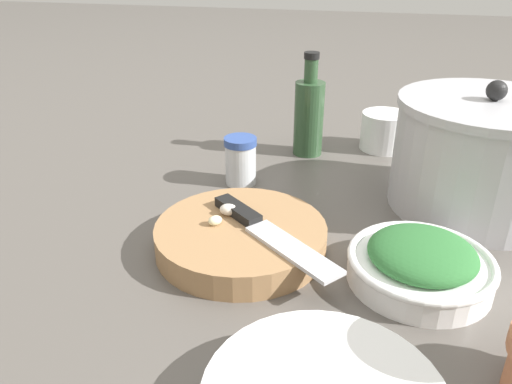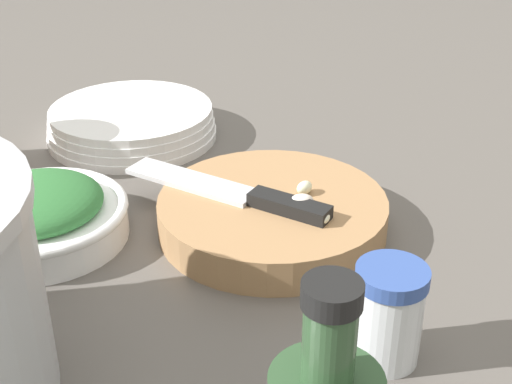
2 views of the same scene
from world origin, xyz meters
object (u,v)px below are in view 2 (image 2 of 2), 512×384
plate_stack (132,123)px  cutting_board (272,214)px  spice_jar (388,314)px  garlic_cloves (306,201)px  herb_bowl (38,214)px  chef_knife (237,193)px

plate_stack → cutting_board: bearing=-150.3°
cutting_board → plate_stack: size_ratio=1.06×
cutting_board → spice_jar: (-0.19, -0.06, 0.02)m
garlic_cloves → herb_bowl: herb_bowl is taller
garlic_cloves → herb_bowl: size_ratio=0.46×
chef_knife → herb_bowl: herb_bowl is taller
cutting_board → spice_jar: bearing=-164.0°
chef_knife → herb_bowl: size_ratio=1.12×
chef_knife → garlic_cloves: garlic_cloves is taller
chef_knife → garlic_cloves: bearing=-77.6°
herb_bowl → spice_jar: spice_jar is taller
garlic_cloves → spice_jar: bearing=-171.1°
herb_bowl → spice_jar: (-0.21, -0.28, 0.01)m
chef_knife → herb_bowl: 0.19m
chef_knife → plate_stack: size_ratio=0.91×
spice_jar → plate_stack: (0.44, 0.19, -0.02)m
garlic_cloves → plate_stack: 0.32m
chef_knife → garlic_cloves: 0.07m
chef_knife → plate_stack: chef_knife is taller
chef_knife → plate_stack: bearing=62.8°
garlic_cloves → chef_knife: bearing=63.8°
garlic_cloves → plate_stack: bearing=32.3°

